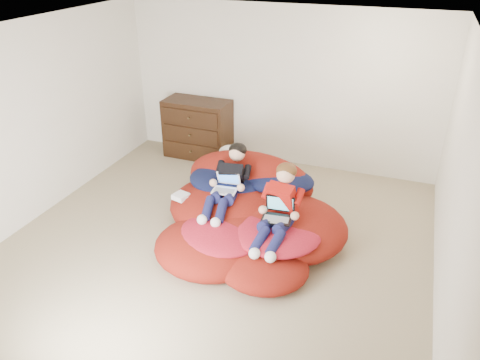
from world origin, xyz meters
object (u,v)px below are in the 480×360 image
(dresser, at_px, (198,129))
(younger_boy, at_px, (279,205))
(laptop_black, at_px, (278,212))
(older_boy, at_px, (229,179))
(laptop_white, at_px, (226,185))
(beanbag_pile, at_px, (247,214))

(dresser, bearing_deg, younger_boy, -46.68)
(dresser, height_order, laptop_black, dresser)
(younger_boy, bearing_deg, dresser, 133.32)
(dresser, relative_size, older_boy, 0.98)
(laptop_white, bearing_deg, beanbag_pile, 0.24)
(younger_boy, height_order, laptop_white, younger_boy)
(younger_boy, xyz_separation_m, laptop_black, (0.00, -0.04, -0.08))
(older_boy, distance_m, laptop_white, 0.11)
(younger_boy, distance_m, laptop_white, 0.81)
(dresser, relative_size, younger_boy, 1.07)
(older_boy, bearing_deg, dresser, 125.53)
(older_boy, bearing_deg, laptop_black, -27.98)
(dresser, relative_size, laptop_white, 3.42)
(dresser, distance_m, laptop_black, 3.03)
(dresser, xyz_separation_m, laptop_white, (1.30, -1.92, 0.13))
(dresser, xyz_separation_m, beanbag_pile, (1.58, -1.91, -0.23))
(laptop_white, height_order, laptop_black, laptop_white)
(younger_boy, relative_size, laptop_black, 2.86)
(dresser, relative_size, beanbag_pile, 0.46)
(dresser, relative_size, laptop_black, 3.07)
(laptop_black, bearing_deg, beanbag_pile, 147.12)
(beanbag_pile, distance_m, laptop_black, 0.65)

